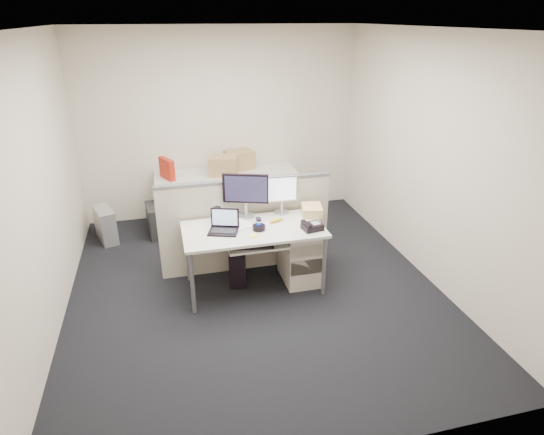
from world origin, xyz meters
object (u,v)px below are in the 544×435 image
object	(u,v)px
laptop	(223,222)
monitor_main	(246,196)
desk_phone	(312,227)
desk	(253,234)

from	to	relation	value
laptop	monitor_main	bearing A→B (deg)	66.66
monitor_main	desk_phone	distance (m)	0.82
monitor_main	laptop	xyz separation A→B (m)	(-0.31, -0.34, -0.14)
desk	laptop	world-z (taller)	laptop
laptop	desk	bearing A→B (deg)	22.49
monitor_main	desk_phone	world-z (taller)	monitor_main
desk	monitor_main	world-z (taller)	monitor_main
monitor_main	desk_phone	bearing A→B (deg)	-20.33
desk	laptop	bearing A→B (deg)	-176.47
laptop	desk_phone	size ratio (longest dim) A/B	1.49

